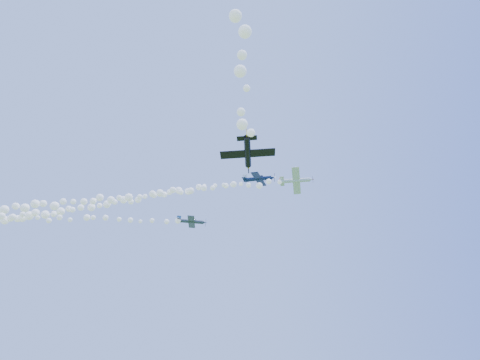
{
  "coord_description": "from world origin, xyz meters",
  "views": [
    {
      "loc": [
        1.39,
        -69.52,
        2.0
      ],
      "look_at": [
        4.2,
        -5.78,
        45.34
      ],
      "focal_mm": 30.0,
      "sensor_mm": 36.0,
      "label": 1
    }
  ],
  "objects_px": {
    "plane_grey": "(191,221)",
    "plane_black": "(248,153)",
    "plane_white": "(296,180)",
    "plane_navy": "(259,179)"
  },
  "relations": [
    {
      "from": "plane_white",
      "to": "plane_black",
      "type": "xyz_separation_m",
      "value": [
        -12.15,
        -28.2,
        -15.08
      ]
    },
    {
      "from": "plane_navy",
      "to": "plane_black",
      "type": "bearing_deg",
      "value": -79.65
    },
    {
      "from": "plane_navy",
      "to": "plane_grey",
      "type": "distance_m",
      "value": 17.26
    },
    {
      "from": "plane_navy",
      "to": "plane_grey",
      "type": "xyz_separation_m",
      "value": [
        -14.09,
        2.06,
        -9.76
      ]
    },
    {
      "from": "plane_grey",
      "to": "plane_black",
      "type": "xyz_separation_m",
      "value": [
        9.66,
        -32.64,
        -7.16
      ]
    },
    {
      "from": "plane_grey",
      "to": "plane_black",
      "type": "height_order",
      "value": "plane_grey"
    },
    {
      "from": "plane_navy",
      "to": "plane_white",
      "type": "bearing_deg",
      "value": 1.45
    },
    {
      "from": "plane_grey",
      "to": "plane_white",
      "type": "bearing_deg",
      "value": -13.22
    },
    {
      "from": "plane_white",
      "to": "plane_black",
      "type": "height_order",
      "value": "plane_white"
    },
    {
      "from": "plane_navy",
      "to": "plane_grey",
      "type": "bearing_deg",
      "value": -169.75
    }
  ]
}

